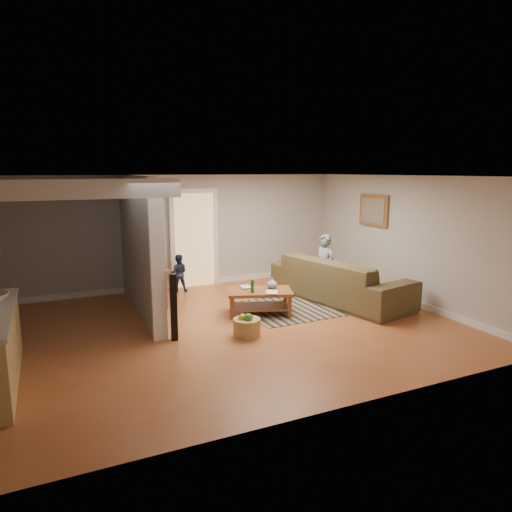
{
  "coord_description": "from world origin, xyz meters",
  "views": [
    {
      "loc": [
        -2.64,
        -6.84,
        2.59
      ],
      "look_at": [
        0.65,
        0.37,
        1.1
      ],
      "focal_mm": 32.0,
      "sensor_mm": 36.0,
      "label": 1
    }
  ],
  "objects_px": {
    "toy_basket": "(247,326)",
    "tv_console": "(149,270)",
    "sofa": "(339,300)",
    "coffee_table": "(261,295)",
    "speaker_left": "(174,307)",
    "child": "(323,299)",
    "toddler": "(179,291)",
    "speaker_right": "(151,273)"
  },
  "relations": [
    {
      "from": "speaker_right",
      "to": "child",
      "type": "bearing_deg",
      "value": -14.43
    },
    {
      "from": "sofa",
      "to": "child",
      "type": "distance_m",
      "value": 0.33
    },
    {
      "from": "coffee_table",
      "to": "child",
      "type": "height_order",
      "value": "coffee_table"
    },
    {
      "from": "toy_basket",
      "to": "speaker_right",
      "type": "bearing_deg",
      "value": 104.52
    },
    {
      "from": "sofa",
      "to": "speaker_right",
      "type": "relative_size",
      "value": 3.43
    },
    {
      "from": "child",
      "to": "toddler",
      "type": "distance_m",
      "value": 3.11
    },
    {
      "from": "toy_basket",
      "to": "tv_console",
      "type": "bearing_deg",
      "value": 112.79
    },
    {
      "from": "tv_console",
      "to": "speaker_left",
      "type": "bearing_deg",
      "value": -100.45
    },
    {
      "from": "coffee_table",
      "to": "sofa",
      "type": "bearing_deg",
      "value": 4.48
    },
    {
      "from": "toddler",
      "to": "child",
      "type": "bearing_deg",
      "value": 161.65
    },
    {
      "from": "speaker_left",
      "to": "toy_basket",
      "type": "height_order",
      "value": "speaker_left"
    },
    {
      "from": "speaker_left",
      "to": "toddler",
      "type": "relative_size",
      "value": 1.29
    },
    {
      "from": "speaker_right",
      "to": "toy_basket",
      "type": "bearing_deg",
      "value": -58.34
    },
    {
      "from": "tv_console",
      "to": "toy_basket",
      "type": "distance_m",
      "value": 2.7
    },
    {
      "from": "toy_basket",
      "to": "child",
      "type": "distance_m",
      "value": 2.63
    },
    {
      "from": "tv_console",
      "to": "toddler",
      "type": "relative_size",
      "value": 1.54
    },
    {
      "from": "speaker_right",
      "to": "toy_basket",
      "type": "relative_size",
      "value": 2.0
    },
    {
      "from": "toy_basket",
      "to": "coffee_table",
      "type": "bearing_deg",
      "value": 54.11
    },
    {
      "from": "sofa",
      "to": "speaker_right",
      "type": "height_order",
      "value": "speaker_right"
    },
    {
      "from": "sofa",
      "to": "coffee_table",
      "type": "relative_size",
      "value": 2.28
    },
    {
      "from": "coffee_table",
      "to": "tv_console",
      "type": "relative_size",
      "value": 1.04
    },
    {
      "from": "tv_console",
      "to": "speaker_right",
      "type": "height_order",
      "value": "tv_console"
    },
    {
      "from": "toy_basket",
      "to": "child",
      "type": "height_order",
      "value": "child"
    },
    {
      "from": "sofa",
      "to": "toddler",
      "type": "bearing_deg",
      "value": 41.81
    },
    {
      "from": "coffee_table",
      "to": "toy_basket",
      "type": "distance_m",
      "value": 1.18
    },
    {
      "from": "sofa",
      "to": "tv_console",
      "type": "xyz_separation_m",
      "value": [
        -3.54,
        1.35,
        0.69
      ]
    },
    {
      "from": "sofa",
      "to": "tv_console",
      "type": "distance_m",
      "value": 3.85
    },
    {
      "from": "sofa",
      "to": "coffee_table",
      "type": "distance_m",
      "value": 1.87
    },
    {
      "from": "toy_basket",
      "to": "toddler",
      "type": "distance_m",
      "value": 3.12
    },
    {
      "from": "speaker_left",
      "to": "speaker_right",
      "type": "xyz_separation_m",
      "value": [
        0.26,
        2.9,
        -0.09
      ]
    },
    {
      "from": "coffee_table",
      "to": "tv_console",
      "type": "xyz_separation_m",
      "value": [
        -1.71,
        1.5,
        0.34
      ]
    },
    {
      "from": "sofa",
      "to": "toy_basket",
      "type": "height_order",
      "value": "sofa"
    },
    {
      "from": "sofa",
      "to": "speaker_right",
      "type": "distance_m",
      "value": 3.99
    },
    {
      "from": "toy_basket",
      "to": "child",
      "type": "relative_size",
      "value": 0.33
    },
    {
      "from": "toy_basket",
      "to": "toddler",
      "type": "height_order",
      "value": "toddler"
    },
    {
      "from": "speaker_left",
      "to": "child",
      "type": "distance_m",
      "value": 3.54
    },
    {
      "from": "tv_console",
      "to": "child",
      "type": "distance_m",
      "value": 3.55
    },
    {
      "from": "sofa",
      "to": "toddler",
      "type": "height_order",
      "value": "sofa"
    },
    {
      "from": "child",
      "to": "toddler",
      "type": "relative_size",
      "value": 1.63
    },
    {
      "from": "coffee_table",
      "to": "tv_console",
      "type": "height_order",
      "value": "tv_console"
    },
    {
      "from": "coffee_table",
      "to": "speaker_left",
      "type": "height_order",
      "value": "speaker_left"
    },
    {
      "from": "coffee_table",
      "to": "child",
      "type": "distance_m",
      "value": 1.67
    }
  ]
}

